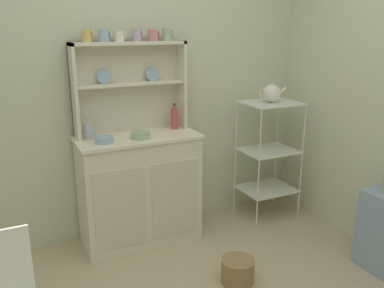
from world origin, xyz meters
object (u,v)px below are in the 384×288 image
(hutch_shelf_unit, at_px, (129,80))
(porcelain_teapot, at_px, (272,93))
(cup_gold_0, at_px, (87,36))
(bakers_rack, at_px, (269,147))
(floor_basket, at_px, (238,271))
(bowl_mixing_large, at_px, (104,140))
(jam_bottle, at_px, (174,118))
(utensil_jar, at_px, (89,131))
(hutch_cabinet, at_px, (139,188))

(hutch_shelf_unit, bearing_deg, porcelain_teapot, -11.51)
(porcelain_teapot, bearing_deg, hutch_shelf_unit, 168.49)
(cup_gold_0, height_order, porcelain_teapot, cup_gold_0)
(bakers_rack, bearing_deg, floor_basket, -135.38)
(bowl_mixing_large, relative_size, jam_bottle, 0.63)
(bakers_rack, distance_m, jam_bottle, 0.91)
(bowl_mixing_large, bearing_deg, hutch_shelf_unit, 40.48)
(porcelain_teapot, bearing_deg, cup_gold_0, 172.33)
(bakers_rack, bearing_deg, utensil_jar, 174.19)
(cup_gold_0, xyz_separation_m, utensil_jar, (-0.04, -0.04, -0.69))
(hutch_cabinet, height_order, cup_gold_0, cup_gold_0)
(jam_bottle, distance_m, utensil_jar, 0.70)
(cup_gold_0, xyz_separation_m, jam_bottle, (0.66, -0.04, -0.66))
(utensil_jar, bearing_deg, bowl_mixing_large, -63.70)
(floor_basket, distance_m, porcelain_teapot, 1.54)
(bakers_rack, height_order, porcelain_teapot, porcelain_teapot)
(floor_basket, xyz_separation_m, jam_bottle, (-0.05, 0.95, 0.89))
(hutch_shelf_unit, bearing_deg, floor_basket, -68.60)
(floor_basket, bearing_deg, hutch_cabinet, 114.99)
(bakers_rack, relative_size, cup_gold_0, 11.86)
(hutch_cabinet, xyz_separation_m, bakers_rack, (1.19, -0.08, 0.21))
(hutch_shelf_unit, bearing_deg, cup_gold_0, -172.52)
(hutch_cabinet, height_order, floor_basket, hutch_cabinet)
(bakers_rack, height_order, cup_gold_0, cup_gold_0)
(hutch_shelf_unit, xyz_separation_m, floor_basket, (0.40, -1.03, -1.21))
(bakers_rack, bearing_deg, jam_bottle, 168.86)
(cup_gold_0, bearing_deg, floor_basket, -54.15)
(cup_gold_0, bearing_deg, hutch_shelf_unit, 7.48)
(cup_gold_0, relative_size, bowl_mixing_large, 0.68)
(floor_basket, height_order, porcelain_teapot, porcelain_teapot)
(hutch_shelf_unit, height_order, bowl_mixing_large, hutch_shelf_unit)
(cup_gold_0, bearing_deg, jam_bottle, -3.12)
(hutch_cabinet, height_order, bakers_rack, bakers_rack)
(hutch_shelf_unit, distance_m, cup_gold_0, 0.46)
(bakers_rack, xyz_separation_m, porcelain_teapot, (-0.00, 0.00, 0.48))
(bakers_rack, bearing_deg, cup_gold_0, 172.34)
(hutch_shelf_unit, distance_m, floor_basket, 1.64)
(hutch_shelf_unit, relative_size, bowl_mixing_large, 6.68)
(cup_gold_0, height_order, utensil_jar, cup_gold_0)
(bakers_rack, relative_size, floor_basket, 4.68)
(cup_gold_0, relative_size, utensil_jar, 0.35)
(hutch_shelf_unit, xyz_separation_m, cup_gold_0, (-0.31, -0.04, 0.34))
(hutch_cabinet, bearing_deg, bowl_mixing_large, -165.17)
(hutch_cabinet, relative_size, cup_gold_0, 10.61)
(floor_basket, height_order, utensil_jar, utensil_jar)
(hutch_shelf_unit, relative_size, porcelain_teapot, 3.56)
(hutch_cabinet, bearing_deg, porcelain_teapot, -3.83)
(bowl_mixing_large, relative_size, porcelain_teapot, 0.53)
(floor_basket, bearing_deg, hutch_shelf_unit, 111.40)
(hutch_shelf_unit, bearing_deg, jam_bottle, -12.33)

